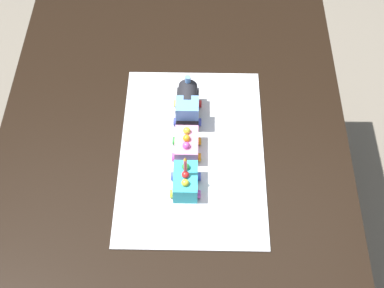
{
  "coord_description": "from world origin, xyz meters",
  "views": [
    {
      "loc": [
        0.91,
        0.07,
        2.03
      ],
      "look_at": [
        -0.0,
        0.06,
        0.77
      ],
      "focal_mm": 52.71,
      "sensor_mm": 36.0,
      "label": 1
    }
  ],
  "objects_px": {
    "cake_locomotive": "(188,105)",
    "cake_car_flatbed_turquoise": "(186,181)",
    "cake_car_tanker_bubblegum": "(187,145)",
    "birthday_candle": "(185,164)",
    "dining_table": "(173,173)"
  },
  "relations": [
    {
      "from": "cake_car_flatbed_turquoise",
      "to": "dining_table",
      "type": "bearing_deg",
      "value": -160.41
    },
    {
      "from": "dining_table",
      "to": "birthday_candle",
      "type": "relative_size",
      "value": 22.98
    },
    {
      "from": "cake_car_tanker_bubblegum",
      "to": "cake_car_flatbed_turquoise",
      "type": "xyz_separation_m",
      "value": [
        0.12,
        0.0,
        0.0
      ]
    },
    {
      "from": "cake_car_flatbed_turquoise",
      "to": "birthday_candle",
      "type": "bearing_deg",
      "value": -180.0
    },
    {
      "from": "dining_table",
      "to": "cake_car_flatbed_turquoise",
      "type": "bearing_deg",
      "value": 19.59
    },
    {
      "from": "cake_locomotive",
      "to": "cake_car_flatbed_turquoise",
      "type": "relative_size",
      "value": 1.4
    },
    {
      "from": "cake_locomotive",
      "to": "cake_car_tanker_bubblegum",
      "type": "bearing_deg",
      "value": 0.0
    },
    {
      "from": "dining_table",
      "to": "cake_locomotive",
      "type": "height_order",
      "value": "cake_locomotive"
    },
    {
      "from": "cake_locomotive",
      "to": "birthday_candle",
      "type": "distance_m",
      "value": 0.25
    },
    {
      "from": "cake_locomotive",
      "to": "cake_car_flatbed_turquoise",
      "type": "height_order",
      "value": "cake_locomotive"
    },
    {
      "from": "cake_car_tanker_bubblegum",
      "to": "cake_car_flatbed_turquoise",
      "type": "relative_size",
      "value": 1.0
    },
    {
      "from": "cake_locomotive",
      "to": "cake_car_tanker_bubblegum",
      "type": "xyz_separation_m",
      "value": [
        0.13,
        0.0,
        -0.02
      ]
    },
    {
      "from": "cake_car_flatbed_turquoise",
      "to": "birthday_candle",
      "type": "height_order",
      "value": "birthday_candle"
    },
    {
      "from": "dining_table",
      "to": "cake_car_flatbed_turquoise",
      "type": "height_order",
      "value": "cake_car_flatbed_turquoise"
    },
    {
      "from": "cake_car_tanker_bubblegum",
      "to": "dining_table",
      "type": "bearing_deg",
      "value": -88.99
    }
  ]
}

